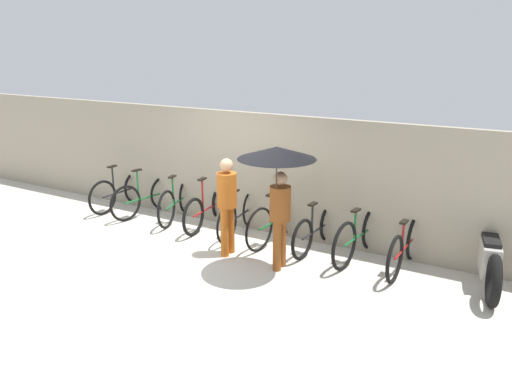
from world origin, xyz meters
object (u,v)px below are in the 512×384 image
object	(u,v)px
parked_bicycle_8	(405,247)
pedestrian_leading	(227,200)
parked_bicycle_2	(177,201)
parked_bicycle_3	(208,208)
parked_bicycle_4	(240,214)
parked_bicycle_6	(317,229)
pedestrian_center	(278,170)
motorcycle	(489,259)
parked_bicycle_1	(146,197)
parked_bicycle_5	(277,220)
parked_bicycle_7	(359,235)
parked_bicycle_0	(120,191)

from	to	relation	value
parked_bicycle_8	pedestrian_leading	world-z (taller)	pedestrian_leading
parked_bicycle_2	parked_bicycle_3	size ratio (longest dim) A/B	0.95
parked_bicycle_3	pedestrian_leading	distance (m)	1.52
parked_bicycle_4	parked_bicycle_6	bearing A→B (deg)	-93.30
parked_bicycle_2	parked_bicycle_6	xyz separation A→B (m)	(2.98, -0.03, -0.03)
parked_bicycle_6	pedestrian_center	xyz separation A→B (m)	(-0.20, -1.08, 1.23)
parked_bicycle_8	motorcycle	xyz separation A→B (m)	(1.16, 0.09, 0.02)
parked_bicycle_1	parked_bicycle_4	distance (m)	2.23
parked_bicycle_8	parked_bicycle_5	bearing A→B (deg)	90.98
parked_bicycle_1	parked_bicycle_2	bearing A→B (deg)	-73.80
parked_bicycle_7	parked_bicycle_6	bearing A→B (deg)	96.10
pedestrian_leading	pedestrian_center	distance (m)	1.19
parked_bicycle_1	parked_bicycle_4	bearing A→B (deg)	-79.67
parked_bicycle_6	parked_bicycle_8	world-z (taller)	parked_bicycle_8
parked_bicycle_2	parked_bicycle_6	bearing A→B (deg)	-104.57
parked_bicycle_0	parked_bicycle_8	bearing A→B (deg)	-88.80
parked_bicycle_2	parked_bicycle_6	world-z (taller)	parked_bicycle_2
parked_bicycle_5	parked_bicycle_6	xyz separation A→B (m)	(0.74, 0.02, -0.04)
parked_bicycle_4	motorcycle	xyz separation A→B (m)	(4.14, 0.05, 0.02)
parked_bicycle_4	parked_bicycle_5	bearing A→B (deg)	-93.63
parked_bicycle_3	parked_bicycle_6	distance (m)	2.23
parked_bicycle_6	motorcycle	distance (m)	2.65
pedestrian_center	motorcycle	distance (m)	3.27
parked_bicycle_4	pedestrian_center	world-z (taller)	pedestrian_center
motorcycle	pedestrian_center	bearing A→B (deg)	99.82
parked_bicycle_3	motorcycle	size ratio (longest dim) A/B	0.89
parked_bicycle_0	parked_bicycle_5	size ratio (longest dim) A/B	0.94
parked_bicycle_3	parked_bicycle_4	xyz separation A→B (m)	(0.74, -0.06, 0.01)
parked_bicycle_1	pedestrian_center	bearing A→B (deg)	-96.22
parked_bicycle_1	pedestrian_leading	world-z (taller)	pedestrian_leading
parked_bicycle_2	parked_bicycle_8	distance (m)	4.46
parked_bicycle_0	parked_bicycle_5	distance (m)	3.72
parked_bicycle_2	parked_bicycle_8	size ratio (longest dim) A/B	0.97
parked_bicycle_2	pedestrian_center	bearing A→B (deg)	-125.71
pedestrian_leading	parked_bicycle_1	bearing A→B (deg)	-19.20
parked_bicycle_1	parked_bicycle_2	world-z (taller)	parked_bicycle_1
parked_bicycle_2	parked_bicycle_4	bearing A→B (deg)	-106.63
parked_bicycle_5	parked_bicycle_8	world-z (taller)	parked_bicycle_8
parked_bicycle_0	parked_bicycle_4	world-z (taller)	parked_bicycle_4
parked_bicycle_6	pedestrian_center	bearing A→B (deg)	173.61
parked_bicycle_3	parked_bicycle_4	bearing A→B (deg)	-99.59
parked_bicycle_2	parked_bicycle_7	size ratio (longest dim) A/B	0.92
pedestrian_center	motorcycle	world-z (taller)	pedestrian_center
parked_bicycle_0	pedestrian_leading	size ratio (longest dim) A/B	1.04
parked_bicycle_1	motorcycle	bearing A→B (deg)	-79.44
parked_bicycle_0	parked_bicycle_7	size ratio (longest dim) A/B	0.93
parked_bicycle_1	parked_bicycle_4	xyz separation A→B (m)	(2.23, 0.01, -0.00)
parked_bicycle_0	pedestrian_center	size ratio (longest dim) A/B	0.86
parked_bicycle_6	parked_bicycle_7	xyz separation A→B (m)	(0.74, -0.01, 0.04)
parked_bicycle_2	pedestrian_center	xyz separation A→B (m)	(2.77, -1.11, 1.20)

